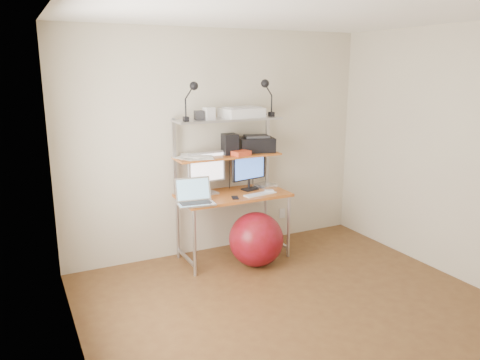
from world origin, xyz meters
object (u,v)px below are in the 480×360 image
object	(u,v)px
monitor_black	(249,170)
printer	(256,144)
laptop	(194,198)
exercise_ball	(256,239)
monitor_silver	(207,170)

from	to	relation	value
monitor_black	printer	distance (m)	0.32
laptop	exercise_ball	size ratio (longest dim) A/B	0.67
laptop	printer	bearing A→B (deg)	26.37
monitor_silver	printer	size ratio (longest dim) A/B	1.11
monitor_silver	laptop	xyz separation A→B (m)	(-0.26, -0.29, -0.21)
monitor_black	exercise_ball	bearing A→B (deg)	-117.54
monitor_silver	monitor_black	xyz separation A→B (m)	(0.49, -0.05, -0.04)
monitor_silver	exercise_ball	bearing A→B (deg)	-56.67
printer	monitor_silver	bearing A→B (deg)	-162.69
monitor_silver	exercise_ball	distance (m)	0.92
monitor_black	printer	size ratio (longest dim) A/B	1.02
monitor_silver	monitor_black	size ratio (longest dim) A/B	1.09
printer	exercise_ball	distance (m)	1.09
monitor_silver	laptop	world-z (taller)	monitor_silver
monitor_black	exercise_ball	xyz separation A→B (m)	(-0.12, -0.39, -0.67)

